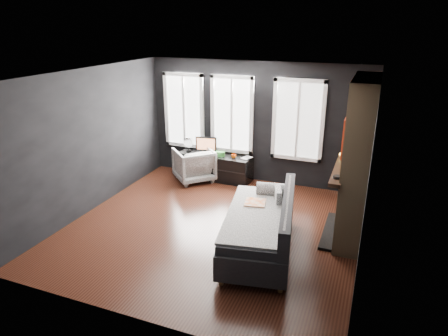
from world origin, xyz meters
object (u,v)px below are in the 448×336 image
at_px(monitor, 206,144).
at_px(mantel_vase, 344,154).
at_px(book, 244,152).
at_px(mug, 234,156).
at_px(media_console, 215,166).
at_px(armchair, 194,163).
at_px(sofa, 259,223).

distance_m(monitor, mantel_vase, 3.42).
distance_m(monitor, book, 0.93).
bearing_deg(mug, media_console, 168.76).
xyz_separation_m(armchair, mantel_vase, (3.34, -0.90, 0.89)).
height_order(sofa, armchair, sofa).
relative_size(armchair, mug, 7.49).
relative_size(sofa, mug, 19.96).
height_order(book, mantel_vase, mantel_vase).
relative_size(mug, mantel_vase, 0.64).
bearing_deg(mug, mantel_vase, -24.18).
bearing_deg(media_console, sofa, -51.84).
bearing_deg(media_console, monitor, 178.47).
relative_size(book, mantel_vase, 1.40).
height_order(sofa, book, sofa).
bearing_deg(mantel_vase, sofa, -126.04).
xyz_separation_m(media_console, book, (0.69, 0.02, 0.42)).
xyz_separation_m(armchair, monitor, (0.18, 0.31, 0.39)).
bearing_deg(book, armchair, -164.04).
height_order(monitor, book, monitor).
xyz_separation_m(armchair, book, (1.10, 0.31, 0.29)).
height_order(monitor, mantel_vase, mantel_vase).
relative_size(media_console, book, 7.00).
bearing_deg(armchair, mug, 146.82).
bearing_deg(book, media_console, -177.92).
distance_m(book, mantel_vase, 2.61).
relative_size(monitor, book, 2.01).
bearing_deg(monitor, book, -11.30).
relative_size(armchair, book, 3.41).
height_order(media_console, mantel_vase, mantel_vase).
height_order(media_console, book, book).
distance_m(sofa, mantel_vase, 2.00).
bearing_deg(media_console, book, 5.38).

